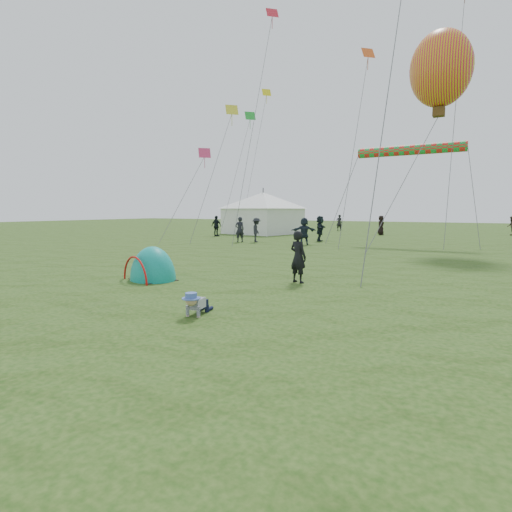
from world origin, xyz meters
The scene contains 25 objects.
ground centered at (0.00, 0.00, 0.00)m, with size 140.00×140.00×0.00m, color #1A3F0F.
crawling_toddler centered at (1.11, -0.69, 0.27)m, with size 0.48×0.69×0.53m, color black, non-canonical shape.
popup_tent centered at (-2.76, 2.01, 0.00)m, with size 1.64×1.35×2.12m, color #027E5F.
standing_adult centered at (1.40, 3.85, 0.78)m, with size 0.57×0.38×1.57m, color black.
event_marquee centered at (-11.75, 25.24, 2.03)m, with size 5.90×5.90×4.06m, color white, non-canonical shape.
crowd_person_0 centered at (-8.29, 15.79, 0.86)m, with size 0.63×0.41×1.72m, color black.
crowd_person_1 centered at (8.04, 33.67, 0.83)m, with size 0.81×0.63×1.66m, color #3E342A.
crowd_person_2 centered at (-13.21, 19.93, 0.86)m, with size 1.01×0.42×1.72m, color black.
crowd_person_3 centered at (-11.51, 30.89, 0.79)m, with size 1.02×0.59×1.58m, color black.
crowd_person_4 centered at (-17.01, 27.44, 0.85)m, with size 0.83×0.54×1.70m, color #443831.
crowd_person_5 centered at (-3.86, 19.28, 0.89)m, with size 1.65×0.53×1.78m, color black.
crowd_person_7 centered at (-12.72, 23.70, 0.85)m, with size 0.82×0.64×1.69m, color black.
crowd_person_9 centered at (-7.31, 16.37, 0.83)m, with size 1.07×0.62×1.66m, color #212328.
crowd_person_10 centered at (-1.86, 28.80, 0.85)m, with size 0.83×0.54×1.69m, color black.
crowd_person_11 centered at (-3.61, 15.91, 0.86)m, with size 1.59×0.51×1.71m, color #202B3A.
crowd_person_12 centered at (-7.36, 33.92, 0.84)m, with size 0.62×0.40×1.69m, color black.
crowd_person_14 centered at (-19.57, 35.34, 0.79)m, with size 0.93×0.39×1.59m, color #252D39.
balloon_kite centered at (3.57, 17.70, 9.61)m, with size 3.25×3.25×4.56m, color #E1BF06, non-canonical shape.
rainbow_tube_kite centered at (1.80, 19.79, 5.91)m, with size 0.64×0.64×6.40m, color red.
diamond_kite_0 centered at (-6.88, 17.70, 15.16)m, with size 0.80×0.80×0.00m, color red.
diamond_kite_1 centered at (-0.96, 19.62, 12.15)m, with size 0.82×0.82×0.00m, color #E5591C.
diamond_kite_2 centered at (-10.19, 17.79, 9.38)m, with size 0.90×0.90×0.00m, color yellow.
diamond_kite_3 centered at (-13.15, 25.28, 10.76)m, with size 0.94×0.94×0.00m, color green.
diamond_kite_8 centered at (-13.73, 29.45, 13.92)m, with size 0.89×0.89×0.00m, color yellow.
diamond_kite_11 centered at (-12.00, 16.87, 6.35)m, with size 0.87×0.87×0.00m, color #D93566.
Camera 1 is at (6.29, -7.10, 2.20)m, focal length 28.00 mm.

